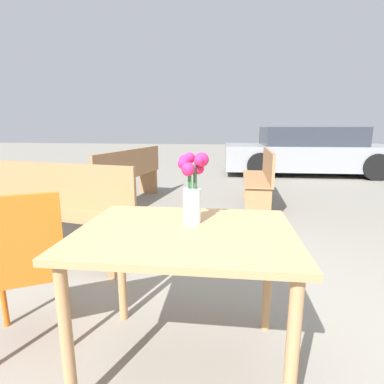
{
  "coord_description": "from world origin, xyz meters",
  "views": [
    {
      "loc": [
        0.21,
        -1.28,
        1.16
      ],
      "look_at": [
        0.02,
        0.1,
        0.86
      ],
      "focal_mm": 28.0,
      "sensor_mm": 36.0,
      "label": 1
    }
  ],
  "objects": [
    {
      "name": "bench_far",
      "position": [
        0.6,
        3.11,
        0.46
      ],
      "size": [
        0.39,
        1.52,
        0.85
      ],
      "color": "#9E7047",
      "rests_on": "ground_plane"
    },
    {
      "name": "bench_near",
      "position": [
        -1.46,
        1.14,
        0.47
      ],
      "size": [
        1.75,
        0.67,
        0.85
      ],
      "color": "#9E7047",
      "rests_on": "ground_plane"
    },
    {
      "name": "table_front",
      "position": [
        0.0,
        0.0,
        0.61
      ],
      "size": [
        1.0,
        0.78,
        0.71
      ],
      "color": "tan",
      "rests_on": "ground_plane"
    },
    {
      "name": "flower_vase",
      "position": [
        0.02,
        0.1,
        0.88
      ],
      "size": [
        0.15,
        0.14,
        0.34
      ],
      "color": "silver",
      "rests_on": "table_front"
    },
    {
      "name": "ground_plane",
      "position": [
        0.0,
        0.0,
        0.0
      ],
      "size": [
        40.0,
        40.0,
        0.0
      ],
      "primitive_type": "plane",
      "color": "gray"
    },
    {
      "name": "parked_car",
      "position": [
        2.04,
        6.66,
        0.57
      ],
      "size": [
        4.19,
        1.97,
        1.18
      ],
      "color": "gray",
      "rests_on": "ground_plane"
    },
    {
      "name": "bench_middle",
      "position": [
        -1.37,
        2.94,
        0.48
      ],
      "size": [
        0.63,
        2.0,
        0.85
      ],
      "color": "#9E7047",
      "rests_on": "ground_plane"
    },
    {
      "name": "cafe_chair",
      "position": [
        -0.84,
        0.0,
        0.49
      ],
      "size": [
        0.55,
        0.55,
        0.86
      ],
      "color": "orange",
      "rests_on": "ground_plane"
    }
  ]
}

